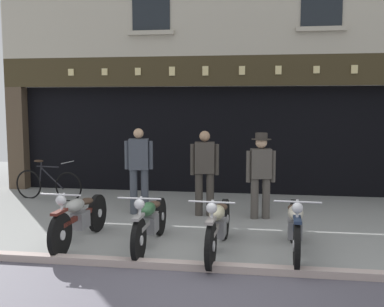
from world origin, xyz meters
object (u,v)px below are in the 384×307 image
motorcycle_center_left (150,221)px  motorcycle_center_right (295,226)px  salesman_right (261,171)px  leaning_bicycle (48,184)px  motorcycle_center (218,225)px  shopkeeper_center (205,169)px  advert_board_far (123,118)px  motorcycle_left (80,217)px  salesman_left (139,167)px  advert_board_near (166,114)px

motorcycle_center_left → motorcycle_center_right: (2.16, -0.02, 0.02)m
salesman_right → leaning_bicycle: bearing=-21.8°
motorcycle_center → shopkeeper_center: bearing=-74.9°
motorcycle_center_left → shopkeeper_center: size_ratio=1.18×
advert_board_far → leaning_bicycle: 2.46m
motorcycle_center_right → leaning_bicycle: (-5.30, 3.05, -0.07)m
motorcycle_center → advert_board_far: advert_board_far is taller
motorcycle_center_left → motorcycle_center_right: 2.16m
motorcycle_center → motorcycle_center_right: motorcycle_center_right is taller
leaning_bicycle → shopkeeper_center: bearing=84.8°
motorcycle_left → shopkeeper_center: size_ratio=1.19×
motorcycle_center_left → motorcycle_left: bearing=-1.7°
motorcycle_left → leaning_bicycle: bearing=-53.6°
motorcycle_center_left → salesman_right: 2.67m
advert_board_far → leaning_bicycle: (-1.34, -1.46, -1.46)m
salesman_left → advert_board_near: 2.63m
salesman_left → advert_board_far: (-1.07, 2.45, 0.88)m
advert_board_far → leaning_bicycle: advert_board_far is taller
advert_board_far → motorcycle_center_left: bearing=-68.3°
motorcycle_center → advert_board_near: 5.13m
motorcycle_center_left → salesman_left: bearing=-70.4°
advert_board_near → leaning_bicycle: (-2.46, -1.46, -1.55)m
motorcycle_center → shopkeeper_center: (-0.47, 2.20, 0.50)m
salesman_right → leaning_bicycle: (-4.80, 1.01, -0.56)m
advert_board_near → leaning_bicycle: size_ratio=0.60×
leaning_bicycle → salesman_left: bearing=76.6°
salesman_right → advert_board_far: (-3.46, 2.47, 0.90)m
motorcycle_center_left → motorcycle_center: bearing=174.5°
motorcycle_center_left → advert_board_near: (-0.67, 4.49, 1.50)m
motorcycle_center → advert_board_near: advert_board_near is taller
motorcycle_center → leaning_bicycle: 5.23m
motorcycle_center_right → salesman_left: size_ratio=1.17×
salesman_left → salesman_right: 2.39m
motorcycle_center_right → salesman_right: size_ratio=1.22×
salesman_right → salesman_left: bearing=-10.5°
salesman_left → advert_board_far: bearing=-75.3°
advert_board_near → motorcycle_center: bearing=-69.4°
motorcycle_left → salesman_left: 2.11m
salesman_left → shopkeeper_center: (1.30, 0.05, -0.02)m
salesman_left → advert_board_near: bearing=-100.0°
motorcycle_left → shopkeeper_center: bearing=-127.3°
motorcycle_left → motorcycle_center_right: (3.31, -0.06, 0.01)m
advert_board_near → advert_board_far: size_ratio=0.97×
motorcycle_left → shopkeeper_center: 2.73m
shopkeeper_center → advert_board_far: advert_board_far is taller
shopkeeper_center → advert_board_near: (-1.26, 2.40, 0.99)m
motorcycle_center_right → shopkeeper_center: bearing=-51.2°
motorcycle_left → motorcycle_center: 2.20m
salesman_right → shopkeeper_center: bearing=-13.9°
motorcycle_center_left → shopkeeper_center: bearing=-105.4°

